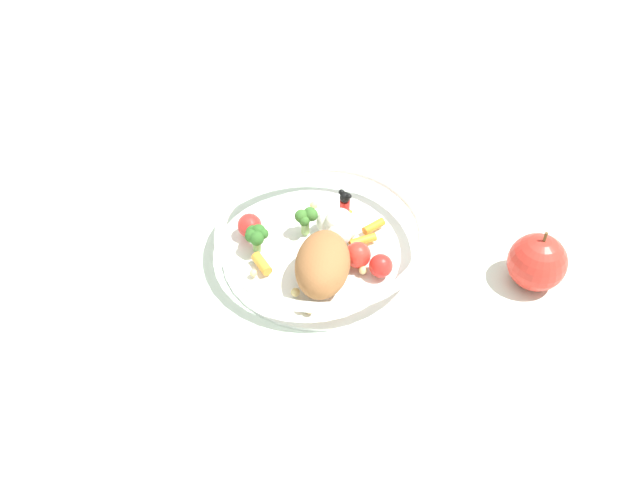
# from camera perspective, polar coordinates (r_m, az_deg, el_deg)

# --- Properties ---
(ground_plane) EXTENTS (2.40, 2.40, 0.00)m
(ground_plane) POSITION_cam_1_polar(r_m,az_deg,el_deg) (0.82, -0.13, -0.81)
(ground_plane) COLOR silver
(food_container) EXTENTS (0.25, 0.25, 0.06)m
(food_container) POSITION_cam_1_polar(r_m,az_deg,el_deg) (0.78, 0.12, -0.16)
(food_container) COLOR white
(food_container) RESTS_ON ground_plane
(loose_apple) EXTENTS (0.07, 0.07, 0.08)m
(loose_apple) POSITION_cam_1_polar(r_m,az_deg,el_deg) (0.79, 18.24, -1.82)
(loose_apple) COLOR red
(loose_apple) RESTS_ON ground_plane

